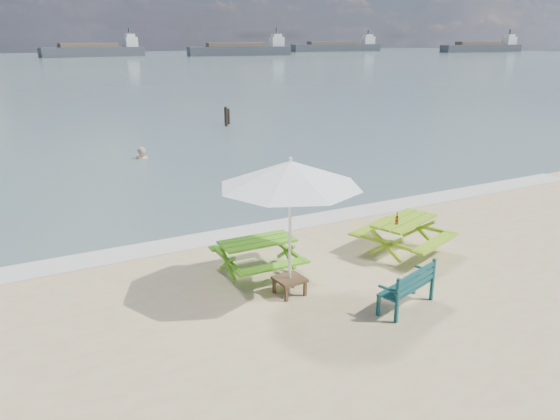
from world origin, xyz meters
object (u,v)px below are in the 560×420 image
picnic_table_right (403,237)px  side_table (290,286)px  patio_umbrella (290,174)px  beer_bottle (397,220)px  picnic_table_left (258,257)px  park_bench (406,295)px  swimmer (143,170)px

picnic_table_right → side_table: size_ratio=4.13×
patio_umbrella → beer_bottle: bearing=8.7°
side_table → patio_umbrella: patio_umbrella is taller
picnic_table_right → side_table: 3.23m
picnic_table_left → picnic_table_right: picnic_table_right is taller
park_bench → patio_umbrella: patio_umbrella is taller
picnic_table_left → beer_bottle: (2.92, -0.70, 0.52)m
side_table → beer_bottle: 2.94m
picnic_table_left → patio_umbrella: patio_umbrella is taller
park_bench → beer_bottle: beer_bottle is taller
park_bench → side_table: (-1.54, 1.41, -0.06)m
beer_bottle → swimmer: bearing=99.9°
side_table → patio_umbrella: bearing=0.0°
picnic_table_left → park_bench: 3.02m
picnic_table_left → swimmer: 11.83m
picnic_table_right → patio_umbrella: patio_umbrella is taller
picnic_table_left → park_bench: park_bench is taller
beer_bottle → patio_umbrella: bearing=-171.3°
picnic_table_left → side_table: 1.15m
park_bench → side_table: 2.09m
patio_umbrella → swimmer: (0.65, 12.91, -2.73)m
picnic_table_right → beer_bottle: 0.61m
side_table → swimmer: size_ratio=0.30×
swimmer → park_bench: bearing=-86.4°
park_bench → beer_bottle: size_ratio=5.00×
picnic_table_right → beer_bottle: bearing=-156.6°
swimmer → picnic_table_right: bearing=-78.4°
patio_umbrella → park_bench: bearing=-42.3°
picnic_table_right → park_bench: bearing=-129.3°
park_bench → beer_bottle: bearing=55.1°
park_bench → swimmer: (-0.90, 14.32, -0.68)m
picnic_table_left → side_table: size_ratio=3.06×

